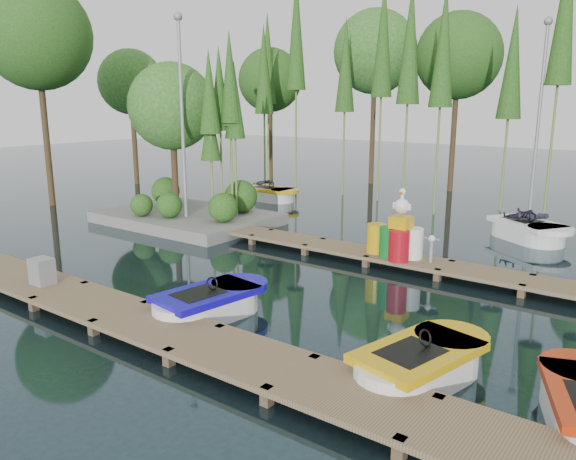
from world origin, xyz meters
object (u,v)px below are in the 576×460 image
Objects in this scene: boat_yellow_far at (270,194)px; yellow_barrel at (376,238)px; boat_blue at (209,304)px; island at (184,135)px; utility_cabinet at (42,271)px; drum_cluster at (400,238)px.

boat_yellow_far is 3.47× the size of yellow_barrel.
boat_blue is 5.70m from yellow_barrel.
island is 2.35× the size of boat_blue.
utility_cabinet is (3.69, -13.03, 0.31)m from boat_yellow_far.
island reaches higher than yellow_barrel.
island is at bearing -66.98° from boat_yellow_far.
drum_cluster is (5.65, 6.85, 0.25)m from utility_cabinet.
drum_cluster reaches higher than utility_cabinet.
boat_yellow_far is (-0.20, 5.23, -2.89)m from island.
drum_cluster is at bearing -5.88° from island.
boat_yellow_far is 13.54m from utility_cabinet.
drum_cluster is (1.71, 5.46, 0.59)m from boat_blue.
yellow_barrel is (8.55, -6.03, 0.41)m from boat_yellow_far.
drum_cluster reaches higher than boat_blue.
island is 5.98m from boat_yellow_far.
boat_yellow_far is 10.47m from yellow_barrel.
island is 8.36× the size of yellow_barrel.
boat_yellow_far is at bearing 146.53° from drum_cluster.
boat_yellow_far is (-7.63, 11.63, 0.03)m from boat_blue.
boat_yellow_far reaches higher than yellow_barrel.
island is 8.92m from utility_cabinet.
boat_blue is 4.20m from utility_cabinet.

